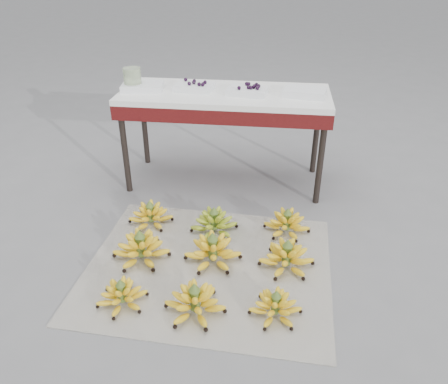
# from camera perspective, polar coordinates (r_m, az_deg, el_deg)

# --- Properties ---
(ground) EXTENTS (60.00, 60.00, 0.00)m
(ground) POSITION_cam_1_polar(r_m,az_deg,el_deg) (2.27, -1.69, -10.67)
(ground) COLOR slate
(ground) RESTS_ON ground
(newspaper_mat) EXTENTS (1.29, 1.10, 0.01)m
(newspaper_mat) POSITION_cam_1_polar(r_m,az_deg,el_deg) (2.31, -2.02, -9.71)
(newspaper_mat) COLOR white
(newspaper_mat) RESTS_ON ground
(bunch_front_left) EXTENTS (0.27, 0.27, 0.14)m
(bunch_front_left) POSITION_cam_1_polar(r_m,az_deg,el_deg) (2.13, -13.19, -12.98)
(bunch_front_left) COLOR yellow
(bunch_front_left) RESTS_ON newspaper_mat
(bunch_front_center) EXTENTS (0.35, 0.35, 0.17)m
(bunch_front_center) POSITION_cam_1_polar(r_m,az_deg,el_deg) (2.03, -3.81, -14.17)
(bunch_front_center) COLOR yellow
(bunch_front_center) RESTS_ON newspaper_mat
(bunch_front_right) EXTENTS (0.25, 0.25, 0.14)m
(bunch_front_right) POSITION_cam_1_polar(r_m,az_deg,el_deg) (2.03, 6.75, -14.64)
(bunch_front_right) COLOR yellow
(bunch_front_right) RESTS_ON newspaper_mat
(bunch_mid_left) EXTENTS (0.36, 0.36, 0.18)m
(bunch_mid_left) POSITION_cam_1_polar(r_m,az_deg,el_deg) (2.36, -10.78, -7.29)
(bunch_mid_left) COLOR yellow
(bunch_mid_left) RESTS_ON newspaper_mat
(bunch_mid_center) EXTENTS (0.38, 0.38, 0.18)m
(bunch_mid_center) POSITION_cam_1_polar(r_m,az_deg,el_deg) (2.31, -1.47, -7.73)
(bunch_mid_center) COLOR yellow
(bunch_mid_center) RESTS_ON newspaper_mat
(bunch_mid_right) EXTENTS (0.30, 0.30, 0.17)m
(bunch_mid_right) POSITION_cam_1_polar(r_m,az_deg,el_deg) (2.29, 8.19, -8.45)
(bunch_mid_right) COLOR yellow
(bunch_mid_right) RESTS_ON newspaper_mat
(bunch_back_left) EXTENTS (0.31, 0.31, 0.16)m
(bunch_back_left) POSITION_cam_1_polar(r_m,az_deg,el_deg) (2.64, -9.55, -3.04)
(bunch_back_left) COLOR yellow
(bunch_back_left) RESTS_ON newspaper_mat
(bunch_back_center) EXTENTS (0.30, 0.30, 0.17)m
(bunch_back_center) POSITION_cam_1_polar(r_m,az_deg,el_deg) (2.53, -1.30, -4.07)
(bunch_back_center) COLOR #81A42B
(bunch_back_center) RESTS_ON newspaper_mat
(bunch_back_right) EXTENTS (0.30, 0.30, 0.16)m
(bunch_back_right) POSITION_cam_1_polar(r_m,az_deg,el_deg) (2.56, 8.21, -4.10)
(bunch_back_right) COLOR yellow
(bunch_back_right) RESTS_ON newspaper_mat
(vendor_table) EXTENTS (1.34, 0.54, 0.64)m
(vendor_table) POSITION_cam_1_polar(r_m,az_deg,el_deg) (2.89, 0.09, 11.57)
(vendor_table) COLOR black
(vendor_table) RESTS_ON ground
(tray_far_left) EXTENTS (0.28, 0.22, 0.04)m
(tray_far_left) POSITION_cam_1_polar(r_m,az_deg,el_deg) (2.95, -10.56, 13.40)
(tray_far_left) COLOR silver
(tray_far_left) RESTS_ON vendor_table
(tray_left) EXTENTS (0.26, 0.20, 0.06)m
(tray_left) POSITION_cam_1_polar(r_m,az_deg,el_deg) (2.90, -3.90, 13.58)
(tray_left) COLOR silver
(tray_left) RESTS_ON vendor_table
(tray_right) EXTENTS (0.27, 0.21, 0.06)m
(tray_right) POSITION_cam_1_polar(r_m,az_deg,el_deg) (2.82, 3.12, 13.10)
(tray_right) COLOR silver
(tray_right) RESTS_ON vendor_table
(tray_far_right) EXTENTS (0.29, 0.23, 0.04)m
(tray_far_right) POSITION_cam_1_polar(r_m,az_deg,el_deg) (2.83, 10.48, 12.70)
(tray_far_right) COLOR silver
(tray_far_right) RESTS_ON vendor_table
(glass_jar) EXTENTS (0.12, 0.12, 0.14)m
(glass_jar) POSITION_cam_1_polar(r_m,az_deg,el_deg) (2.94, -11.86, 14.25)
(glass_jar) COLOR beige
(glass_jar) RESTS_ON vendor_table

